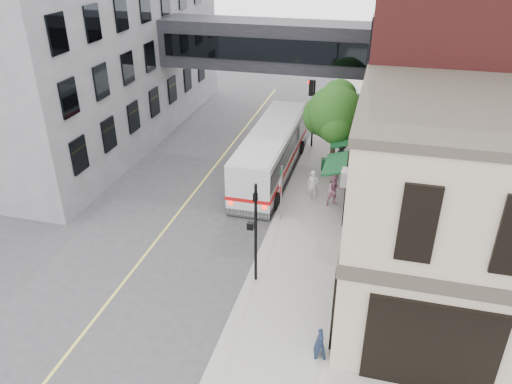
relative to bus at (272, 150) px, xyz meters
The scene contains 17 objects.
ground 12.38m from the bus, 83.99° to the right, with size 120.00×120.00×0.00m, color #38383A.
sidewalk_main 4.05m from the bus, 28.58° to the left, with size 4.00×60.00×0.15m, color gray.
corner_building 14.70m from the bus, 44.87° to the right, with size 10.19×8.12×8.45m.
brick_building 12.78m from the bus, 13.89° to the left, with size 13.76×18.00×14.00m.
opposite_building 17.04m from the bus, 166.44° to the left, with size 14.00×24.00×14.00m, color slate.
skyway_bridge 7.76m from the bus, 106.51° to the left, with size 14.00×3.18×3.00m.
traffic_signal_near 10.43m from the bus, 80.81° to the right, with size 0.44×0.22×4.60m.
traffic_signal_far 5.32m from the bus, 72.12° to the left, with size 0.53×0.28×4.50m.
street_sign_pole 5.48m from the bus, 72.16° to the right, with size 0.08×0.75×3.00m.
street_tree 4.29m from the bus, 16.15° to the left, with size 3.80×3.20×5.60m.
lane_marking 4.62m from the bus, 149.25° to the right, with size 0.12×40.00×0.01m, color #D8CC4C.
bus is the anchor object (origin of this frame).
pedestrian_a 3.93m from the bus, 41.93° to the right, with size 0.60×0.40×1.65m, color silver.
pedestrian_b 5.10m from the bus, 36.10° to the right, with size 0.87×0.68×1.79m, color #CB83A0.
pedestrian_c 4.43m from the bus, 25.75° to the left, with size 1.00×0.57×1.54m, color black.
newspaper_box 3.44m from the bus, 20.35° to the left, with size 0.40×0.35×0.80m, color #114E29.
sandwich_board 14.59m from the bus, 70.39° to the right, with size 0.33×0.52×0.93m, color black.
Camera 1 is at (4.65, -14.29, 13.25)m, focal length 35.00 mm.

